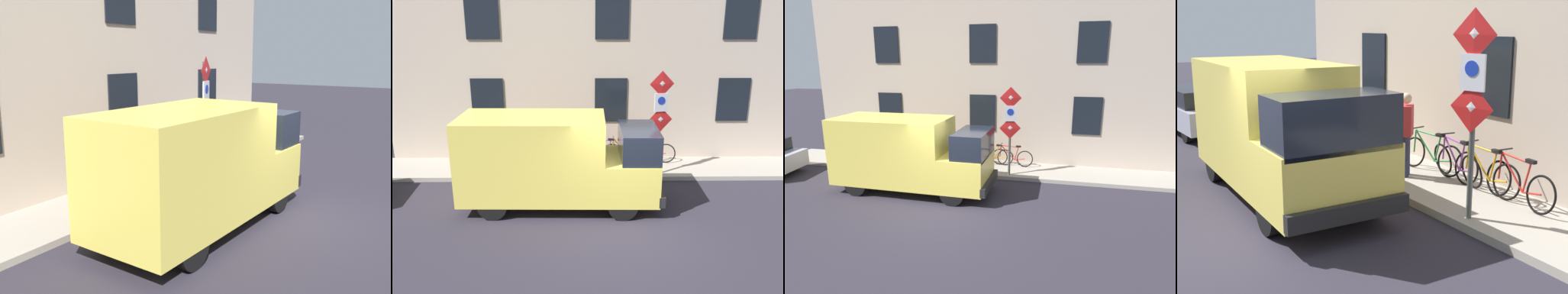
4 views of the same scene
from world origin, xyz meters
The scene contains 10 objects.
ground_plane centered at (0.00, 0.00, 0.00)m, with size 80.00×80.00×0.00m, color #2A2731.
sidewalk_slab centered at (3.97, 0.00, 0.07)m, with size 1.97×17.39×0.14m, color #A0988A.
building_facade centered at (5.30, 0.00, 3.48)m, with size 0.75×15.39×6.95m.
sign_post_stacked centered at (3.19, -1.42, 2.20)m, with size 0.20×0.55×3.17m.
delivery_van centered at (1.29, 1.70, 1.33)m, with size 2.10×5.37×2.50m.
bicycle_red centered at (4.40, -1.36, 0.51)m, with size 0.46×1.72×0.89m.
bicycle_orange centered at (4.40, -0.55, 0.51)m, with size 0.46×1.71×0.89m.
bicycle_purple centered at (4.40, 0.26, 0.51)m, with size 0.49×1.71×0.89m.
bicycle_green centered at (4.40, 1.08, 0.51)m, with size 0.49×1.72×0.89m.
pedestrian centered at (3.76, 1.10, 1.07)m, with size 0.46×0.47×1.72m.
Camera 3 is at (-8.69, -2.99, 4.27)m, focal length 30.51 mm.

